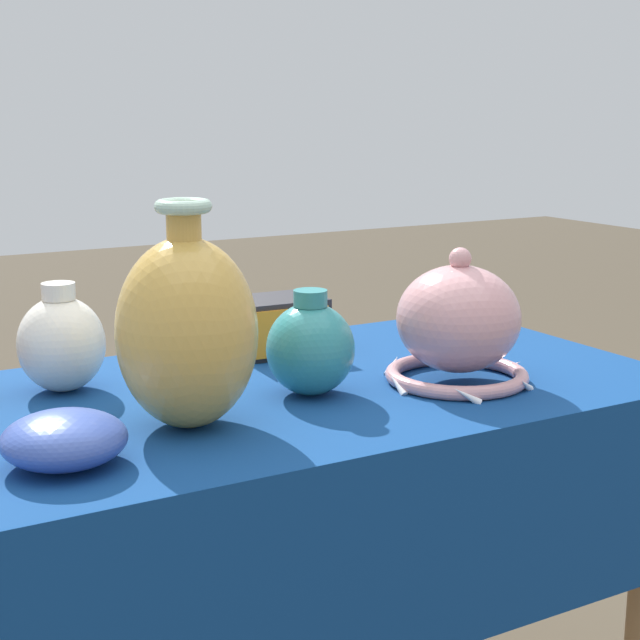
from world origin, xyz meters
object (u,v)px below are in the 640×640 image
at_px(jar_round_ivory, 61,343).
at_px(jar_round_teal, 310,348).
at_px(vase_dome_bell, 458,327).
at_px(bowl_shallow_cobalt, 64,439).
at_px(vase_tall_bulbous, 187,331).
at_px(cup_wide_slate, 454,312).
at_px(mosaic_tile_box, 278,325).

height_order(jar_round_ivory, jar_round_teal, jar_round_ivory).
bearing_deg(vase_dome_bell, bowl_shallow_cobalt, -174.81).
distance_m(vase_dome_bell, bowl_shallow_cobalt, 0.63).
distance_m(bowl_shallow_cobalt, jar_round_teal, 0.41).
distance_m(vase_dome_bell, jar_round_ivory, 0.60).
height_order(vase_tall_bulbous, jar_round_ivory, vase_tall_bulbous).
bearing_deg(vase_tall_bulbous, cup_wide_slate, 23.27).
bearing_deg(vase_dome_bell, jar_round_ivory, 154.68).
relative_size(vase_tall_bulbous, vase_dome_bell, 1.30).
bearing_deg(jar_round_teal, cup_wide_slate, 27.76).
relative_size(mosaic_tile_box, jar_round_teal, 1.01).
xyz_separation_m(bowl_shallow_cobalt, jar_round_teal, (0.40, 0.11, 0.04)).
bearing_deg(bowl_shallow_cobalt, mosaic_tile_box, 37.33).
xyz_separation_m(vase_tall_bulbous, vase_dome_bell, (0.44, -0.01, -0.04)).
relative_size(bowl_shallow_cobalt, cup_wide_slate, 1.18).
bearing_deg(jar_round_teal, jar_round_ivory, 147.48).
bearing_deg(bowl_shallow_cobalt, jar_round_ivory, 74.86).
xyz_separation_m(vase_tall_bulbous, mosaic_tile_box, (0.28, 0.29, -0.08)).
height_order(vase_tall_bulbous, cup_wide_slate, vase_tall_bulbous).
height_order(bowl_shallow_cobalt, jar_round_ivory, jar_round_ivory).
xyz_separation_m(vase_tall_bulbous, jar_round_ivory, (-0.10, 0.25, -0.06)).
height_order(jar_round_teal, cup_wide_slate, jar_round_teal).
bearing_deg(mosaic_tile_box, jar_round_ivory, -170.09).
height_order(vase_tall_bulbous, bowl_shallow_cobalt, vase_tall_bulbous).
bearing_deg(mosaic_tile_box, bowl_shallow_cobalt, -139.63).
bearing_deg(bowl_shallow_cobalt, vase_dome_bell, 5.19).
bearing_deg(vase_tall_bulbous, jar_round_ivory, 111.95).
xyz_separation_m(bowl_shallow_cobalt, cup_wide_slate, (0.83, 0.34, 0.00)).
relative_size(vase_dome_bell, mosaic_tile_box, 1.47).
relative_size(jar_round_ivory, cup_wide_slate, 1.30).
distance_m(vase_tall_bulbous, bowl_shallow_cobalt, 0.22).
relative_size(vase_tall_bulbous, jar_round_ivory, 1.84).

